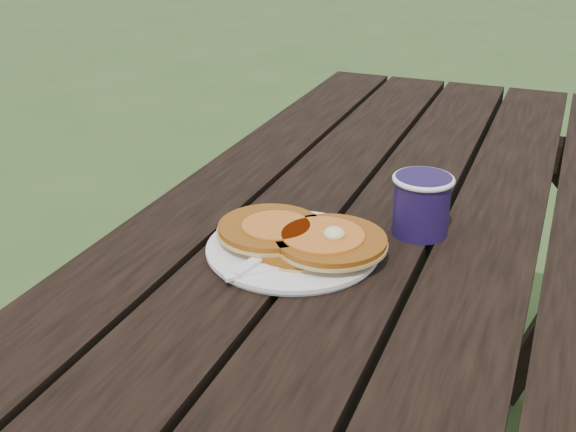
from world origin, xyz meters
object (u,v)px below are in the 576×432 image
at_px(plate, 293,250).
at_px(coffee_cup, 422,201).
at_px(picnic_table, 373,423).
at_px(pancake_stack, 302,237).

xyz_separation_m(plate, coffee_cup, (0.15, 0.13, 0.05)).
bearing_deg(coffee_cup, plate, -139.15).
bearing_deg(plate, picnic_table, 54.71).
xyz_separation_m(picnic_table, pancake_stack, (-0.09, -0.13, 0.41)).
bearing_deg(coffee_cup, picnic_table, 171.83).
relative_size(picnic_table, coffee_cup, 20.04).
bearing_deg(picnic_table, pancake_stack, -122.96).
bearing_deg(pancake_stack, plate, -155.94).
height_order(picnic_table, pancake_stack, pancake_stack).
distance_m(pancake_stack, coffee_cup, 0.19).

